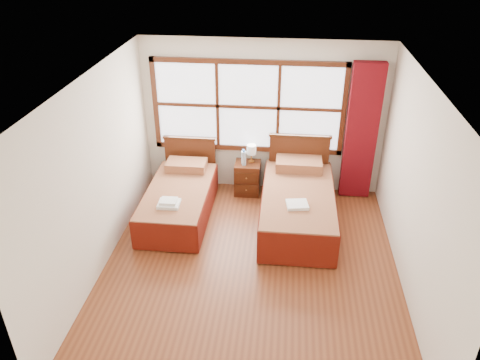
# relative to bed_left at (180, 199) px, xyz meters

# --- Properties ---
(floor) EXTENTS (4.50, 4.50, 0.00)m
(floor) POSITION_rel_bed_left_xyz_m (1.24, -1.20, -0.29)
(floor) COLOR brown
(floor) RESTS_ON ground
(ceiling) EXTENTS (4.50, 4.50, 0.00)m
(ceiling) POSITION_rel_bed_left_xyz_m (1.24, -1.20, 2.31)
(ceiling) COLOR white
(ceiling) RESTS_ON wall_back
(wall_back) EXTENTS (4.00, 0.00, 4.00)m
(wall_back) POSITION_rel_bed_left_xyz_m (1.24, 1.05, 1.01)
(wall_back) COLOR silver
(wall_back) RESTS_ON floor
(wall_left) EXTENTS (0.00, 4.50, 4.50)m
(wall_left) POSITION_rel_bed_left_xyz_m (-0.76, -1.20, 1.01)
(wall_left) COLOR silver
(wall_left) RESTS_ON floor
(wall_right) EXTENTS (0.00, 4.50, 4.50)m
(wall_right) POSITION_rel_bed_left_xyz_m (3.24, -1.20, 1.01)
(wall_right) COLOR silver
(wall_right) RESTS_ON floor
(window) EXTENTS (3.16, 0.06, 1.56)m
(window) POSITION_rel_bed_left_xyz_m (0.99, 1.01, 1.21)
(window) COLOR white
(window) RESTS_ON wall_back
(curtain) EXTENTS (0.50, 0.16, 2.30)m
(curtain) POSITION_rel_bed_left_xyz_m (2.84, 0.91, 0.88)
(curtain) COLOR maroon
(curtain) RESTS_ON wall_back
(bed_left) EXTENTS (0.97, 1.99, 0.94)m
(bed_left) POSITION_rel_bed_left_xyz_m (0.00, 0.00, 0.00)
(bed_left) COLOR #411F0D
(bed_left) RESTS_ON floor
(bed_right) EXTENTS (1.10, 2.13, 1.07)m
(bed_right) POSITION_rel_bed_left_xyz_m (1.87, -0.00, 0.04)
(bed_right) COLOR #411F0D
(bed_right) RESTS_ON floor
(nightstand) EXTENTS (0.43, 0.42, 0.57)m
(nightstand) POSITION_rel_bed_left_xyz_m (1.01, 0.80, -0.00)
(nightstand) COLOR #4A2110
(nightstand) RESTS_ON floor
(towels_left) EXTENTS (0.32, 0.28, 0.09)m
(towels_left) POSITION_rel_bed_left_xyz_m (-0.02, -0.54, 0.26)
(towels_left) COLOR white
(towels_left) RESTS_ON bed_left
(towels_right) EXTENTS (0.34, 0.31, 0.05)m
(towels_right) POSITION_rel_bed_left_xyz_m (1.85, -0.46, 0.31)
(towels_right) COLOR white
(towels_right) RESTS_ON bed_right
(lamp) EXTENTS (0.16, 0.16, 0.31)m
(lamp) POSITION_rel_bed_left_xyz_m (1.07, 0.87, 0.50)
(lamp) COLOR gold
(lamp) RESTS_ON nightstand
(bottle_near) EXTENTS (0.07, 0.07, 0.28)m
(bottle_near) POSITION_rel_bed_left_xyz_m (0.96, 0.74, 0.41)
(bottle_near) COLOR #ADC9DE
(bottle_near) RESTS_ON nightstand
(bottle_far) EXTENTS (0.07, 0.07, 0.26)m
(bottle_far) POSITION_rel_bed_left_xyz_m (0.94, 0.79, 0.40)
(bottle_far) COLOR #ADC9DE
(bottle_far) RESTS_ON nightstand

